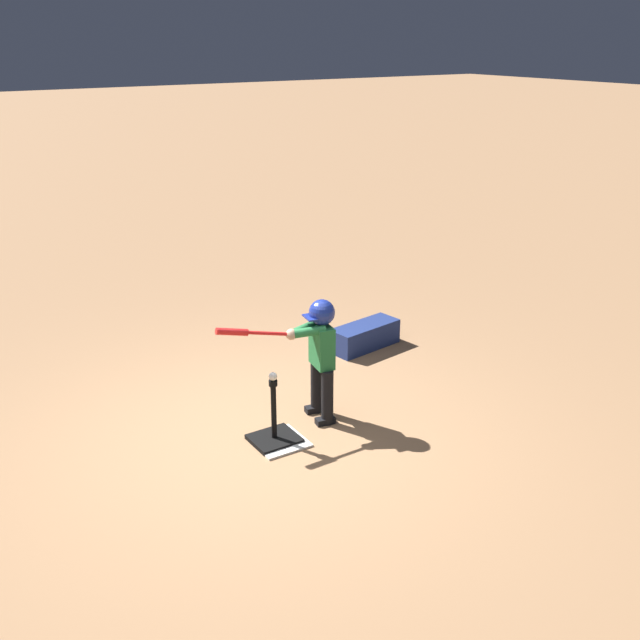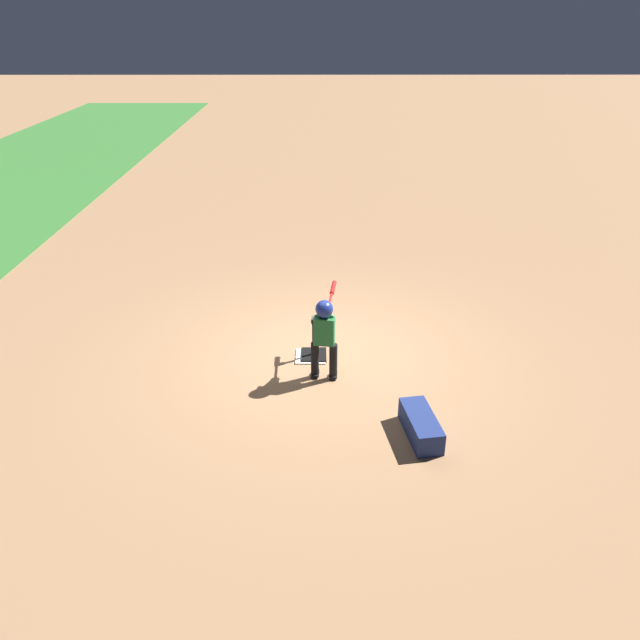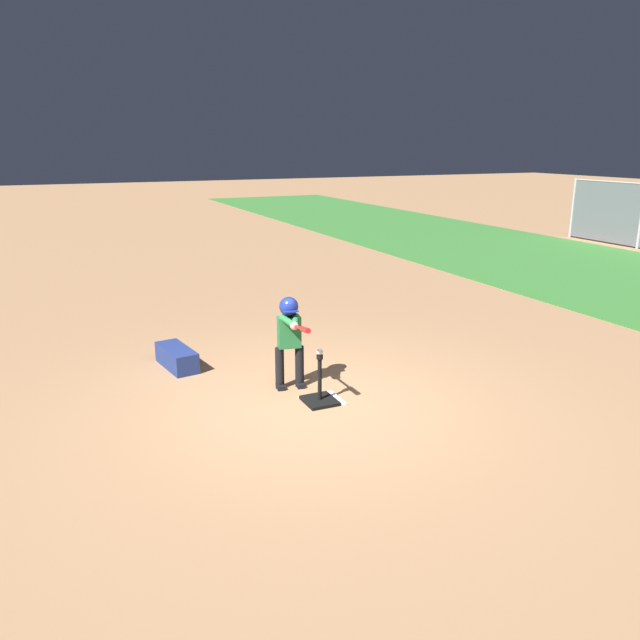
% 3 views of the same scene
% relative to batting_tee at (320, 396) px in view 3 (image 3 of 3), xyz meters
% --- Properties ---
extents(ground_plane, '(90.00, 90.00, 0.00)m').
position_rel_batting_tee_xyz_m(ground_plane, '(0.06, -0.12, -0.08)').
color(ground_plane, '#99704C').
extents(home_plate, '(0.45, 0.45, 0.02)m').
position_rel_batting_tee_xyz_m(home_plate, '(-0.02, 0.05, -0.07)').
color(home_plate, white).
rests_on(home_plate, ground_plane).
extents(batting_tee, '(0.41, 0.37, 0.59)m').
position_rel_batting_tee_xyz_m(batting_tee, '(0.00, 0.00, 0.00)').
color(batting_tee, black).
rests_on(batting_tee, ground_plane).
extents(batter_child, '(1.09, 0.38, 1.17)m').
position_rel_batting_tee_xyz_m(batter_child, '(-0.55, -0.15, 0.66)').
color(batter_child, black).
rests_on(batter_child, ground_plane).
extents(baseball, '(0.07, 0.07, 0.07)m').
position_rel_batting_tee_xyz_m(baseball, '(-0.00, 0.00, 0.55)').
color(baseball, white).
rests_on(baseball, batting_tee).
extents(equipment_bag, '(0.88, 0.45, 0.28)m').
position_rel_batting_tee_xyz_m(equipment_bag, '(-1.91, -1.28, 0.06)').
color(equipment_bag, navy).
rests_on(equipment_bag, ground_plane).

